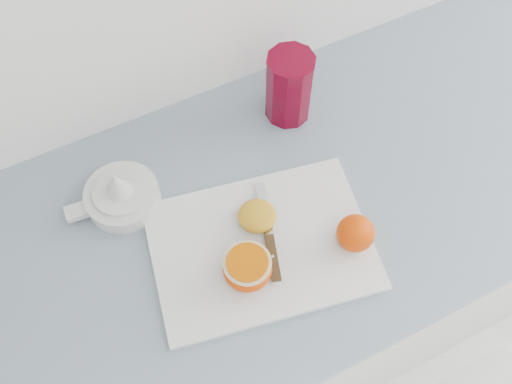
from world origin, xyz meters
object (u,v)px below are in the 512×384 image
counter (267,288)px  citrus_juicer (121,195)px  red_tumbler (289,89)px  half_orange (247,268)px  cutting_board (261,246)px

counter → citrus_juicer: (-0.24, 0.13, 0.47)m
citrus_juicer → red_tumbler: 0.38m
red_tumbler → citrus_juicer: bearing=-172.5°
half_orange → red_tumbler: red_tumbler is taller
half_orange → cutting_board: bearing=39.6°
half_orange → citrus_juicer: 0.28m
half_orange → counter: bearing=47.3°
half_orange → red_tumbler: size_ratio=0.55×
citrus_juicer → red_tumbler: bearing=7.5°
half_orange → red_tumbler: 0.37m
cutting_board → red_tumbler: size_ratio=2.50×
cutting_board → half_orange: half_orange is taller
half_orange → citrus_juicer: (-0.14, 0.24, -0.01)m
cutting_board → half_orange: 0.07m
counter → cutting_board: 0.46m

